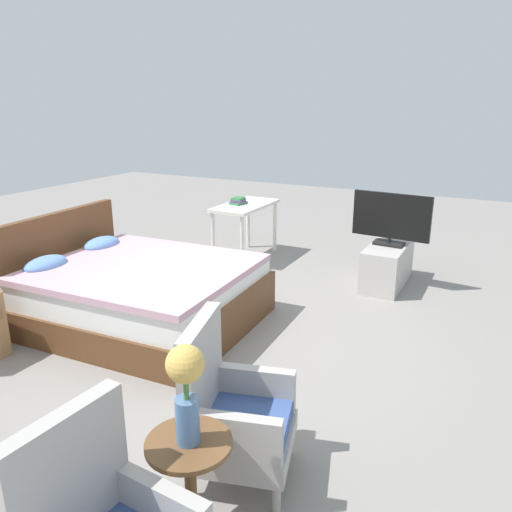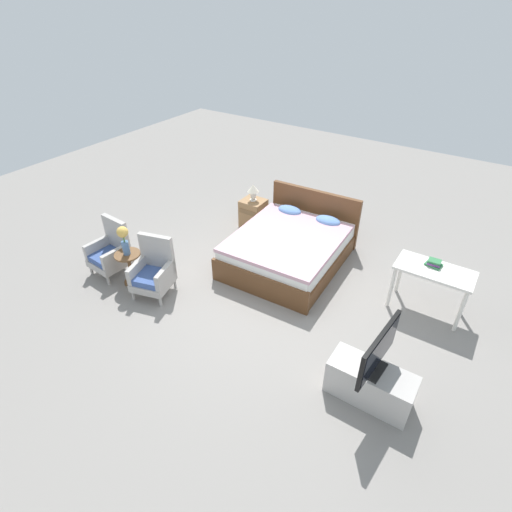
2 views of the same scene
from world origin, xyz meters
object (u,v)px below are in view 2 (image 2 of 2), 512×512
(flower_vase, at_px, (124,238))
(tv_flatscreen, at_px, (379,351))
(bed, at_px, (290,247))
(vanity_desk, at_px, (433,276))
(nightstand, at_px, (253,213))
(tv_stand, at_px, (370,384))
(armchair_by_window_left, at_px, (111,252))
(side_table, at_px, (130,265))
(book_stack, at_px, (434,263))
(armchair_by_window_right, at_px, (154,272))
(table_lamp, at_px, (253,190))

(flower_vase, relative_size, tv_flatscreen, 0.55)
(bed, relative_size, vanity_desk, 2.07)
(flower_vase, bearing_deg, vanity_desk, 25.17)
(nightstand, height_order, tv_stand, nightstand)
(vanity_desk, bearing_deg, armchair_by_window_left, -157.83)
(side_table, xyz_separation_m, book_stack, (4.03, 1.99, 0.43))
(armchair_by_window_right, height_order, vanity_desk, armchair_by_window_right)
(armchair_by_window_right, bearing_deg, bed, 53.91)
(tv_stand, relative_size, book_stack, 4.09)
(armchair_by_window_right, relative_size, nightstand, 1.65)
(side_table, distance_m, nightstand, 2.64)
(armchair_by_window_right, relative_size, vanity_desk, 0.88)
(armchair_by_window_left, xyz_separation_m, nightstand, (1.11, 2.52, -0.10))
(armchair_by_window_right, bearing_deg, side_table, -173.89)
(tv_stand, distance_m, vanity_desk, 1.96)
(tv_stand, bearing_deg, flower_vase, 179.96)
(side_table, bearing_deg, table_lamp, 76.56)
(tv_flatscreen, distance_m, vanity_desk, 1.93)
(flower_vase, bearing_deg, tv_flatscreen, -0.04)
(nightstand, xyz_separation_m, book_stack, (3.41, -0.58, 0.49))
(armchair_by_window_right, height_order, flower_vase, flower_vase)
(armchair_by_window_left, height_order, nightstand, armchair_by_window_left)
(book_stack, bearing_deg, side_table, -153.69)
(flower_vase, relative_size, book_stack, 2.03)
(armchair_by_window_right, xyz_separation_m, vanity_desk, (3.59, 1.86, 0.25))
(bed, bearing_deg, nightstand, 150.46)
(side_table, height_order, flower_vase, flower_vase)
(side_table, height_order, tv_stand, side_table)
(tv_flatscreen, bearing_deg, table_lamp, 142.15)
(flower_vase, bearing_deg, book_stack, 26.31)
(book_stack, bearing_deg, table_lamp, 170.36)
(bed, bearing_deg, flower_vase, -133.93)
(vanity_desk, bearing_deg, tv_stand, -94.42)
(bed, relative_size, side_table, 3.90)
(armchair_by_window_left, bearing_deg, tv_flatscreen, -0.73)
(side_table, xyz_separation_m, table_lamp, (0.61, 2.57, 0.43))
(armchair_by_window_left, relative_size, tv_flatscreen, 1.06)
(bed, distance_m, flower_vase, 2.68)
(tv_flatscreen, xyz_separation_m, vanity_desk, (0.15, 1.92, -0.15))
(nightstand, bearing_deg, armchair_by_window_right, -93.06)
(nightstand, bearing_deg, book_stack, -9.63)
(armchair_by_window_left, height_order, tv_flatscreen, tv_flatscreen)
(armchair_by_window_right, distance_m, flower_vase, 0.67)
(bed, height_order, table_lamp, bed)
(armchair_by_window_right, distance_m, table_lamp, 2.56)
(table_lamp, bearing_deg, tv_flatscreen, -37.85)
(bed, xyz_separation_m, tv_flatscreen, (2.11, -1.89, 0.48))
(side_table, bearing_deg, bed, 46.07)
(book_stack, bearing_deg, tv_flatscreen, -92.88)
(bed, height_order, flower_vase, flower_vase)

